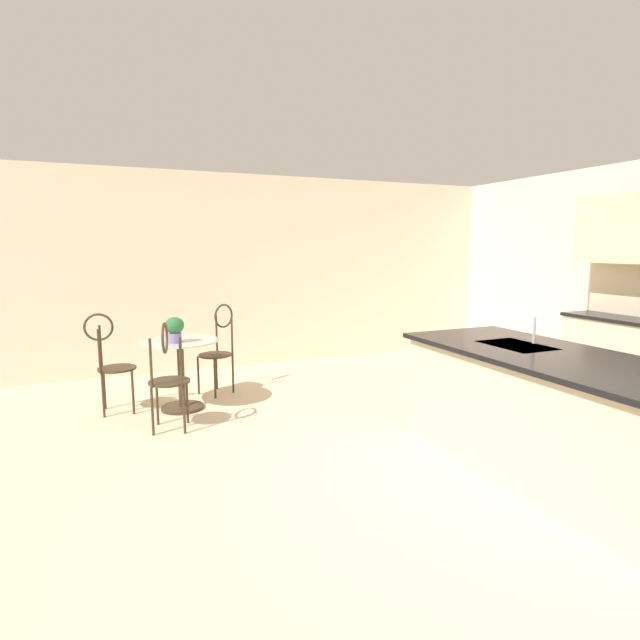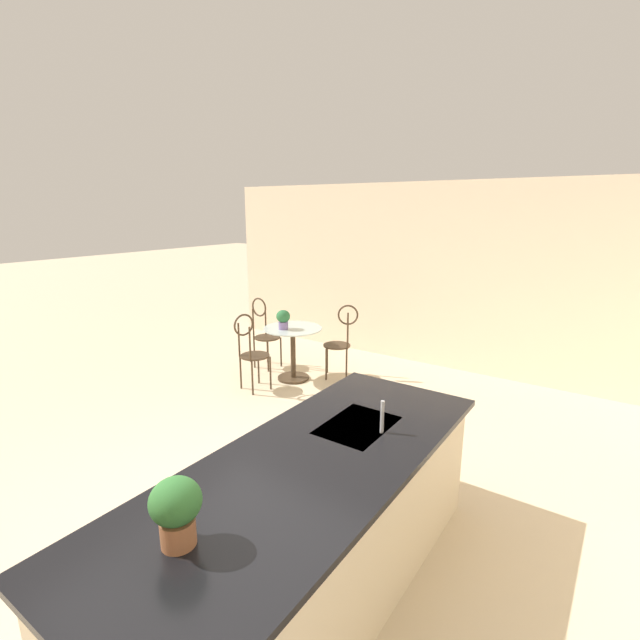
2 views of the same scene
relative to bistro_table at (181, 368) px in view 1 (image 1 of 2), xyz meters
name	(u,v)px [view 1 (image 1 of 2)]	position (x,y,z in m)	size (l,w,h in m)	color
ground_plane	(445,486)	(2.52, 1.49, -0.45)	(40.00, 40.00, 0.00)	beige
wall_left_window	(267,271)	(-1.74, 1.49, 0.90)	(0.12, 7.80, 2.70)	beige
kitchen_island	(570,421)	(2.82, 2.34, 0.02)	(2.80, 1.06, 0.92)	beige
bistro_table	(181,368)	(0.00, 0.00, 0.00)	(0.80, 0.80, 0.74)	#3D2D1E
chair_near_window	(168,371)	(0.63, -0.20, 0.13)	(0.52, 0.46, 1.04)	#3D2D1E
chair_by_island	(219,345)	(-0.45, 0.49, 0.13)	(0.52, 0.52, 1.04)	#3D2D1E
chair_toward_desk	(110,358)	(-0.17, -0.68, 0.13)	(0.40, 0.49, 1.04)	#3D2D1E
sink_faucet	(534,330)	(2.27, 2.52, 0.58)	(0.02, 0.02, 0.22)	#B2B5BA
potted_plant_on_table	(175,328)	(0.13, -0.06, 0.44)	(0.19, 0.19, 0.26)	#7A669E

